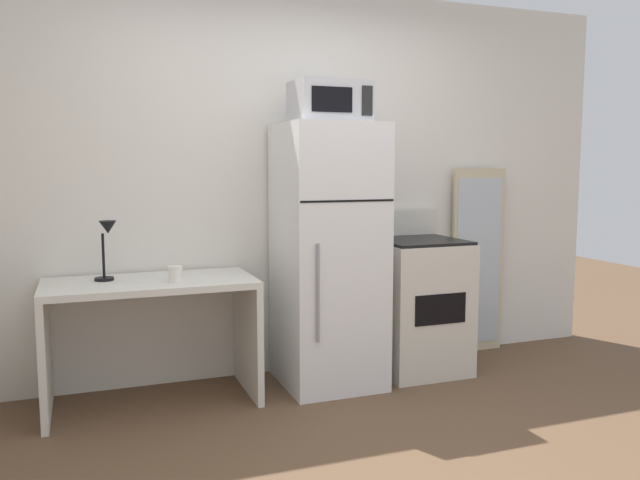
{
  "coord_description": "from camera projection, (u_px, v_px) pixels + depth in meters",
  "views": [
    {
      "loc": [
        -1.3,
        -2.51,
        1.42
      ],
      "look_at": [
        0.04,
        1.1,
        0.97
      ],
      "focal_mm": 35.91,
      "sensor_mm": 36.0,
      "label": 1
    }
  ],
  "objects": [
    {
      "name": "refrigerator",
      "position": [
        328.0,
        256.0,
        4.13
      ],
      "size": [
        0.61,
        0.67,
        1.69
      ],
      "color": "white",
      "rests_on": "ground"
    },
    {
      "name": "desk_lamp",
      "position": [
        107.0,
        240.0,
        3.72
      ],
      "size": [
        0.14,
        0.12,
        0.35
      ],
      "color": "black",
      "rests_on": "desk"
    },
    {
      "name": "microwave",
      "position": [
        330.0,
        102.0,
        4.0
      ],
      "size": [
        0.46,
        0.35,
        0.26
      ],
      "color": "#B7B7BC",
      "rests_on": "refrigerator"
    },
    {
      "name": "coffee_mug",
      "position": [
        176.0,
        274.0,
        3.69
      ],
      "size": [
        0.08,
        0.08,
        0.09
      ],
      "primitive_type": "cylinder",
      "color": "white",
      "rests_on": "desk"
    },
    {
      "name": "wall_back_white",
      "position": [
        284.0,
        183.0,
        4.38
      ],
      "size": [
        5.0,
        0.1,
        2.6
      ],
      "primitive_type": "cube",
      "color": "silver",
      "rests_on": "ground"
    },
    {
      "name": "oven_range",
      "position": [
        417.0,
        304.0,
        4.43
      ],
      "size": [
        0.58,
        0.61,
        1.1
      ],
      "color": "beige",
      "rests_on": "ground"
    },
    {
      "name": "desk",
      "position": [
        151.0,
        317.0,
        3.79
      ],
      "size": [
        1.22,
        0.61,
        0.75
      ],
      "color": "silver",
      "rests_on": "ground"
    },
    {
      "name": "leaning_mirror",
      "position": [
        477.0,
        261.0,
        4.87
      ],
      "size": [
        0.44,
        0.03,
        1.4
      ],
      "color": "#C6B793",
      "rests_on": "ground"
    },
    {
      "name": "ground_plane",
      "position": [
        395.0,
        475.0,
        2.95
      ],
      "size": [
        12.0,
        12.0,
        0.0
      ],
      "primitive_type": "plane",
      "color": "brown"
    }
  ]
}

